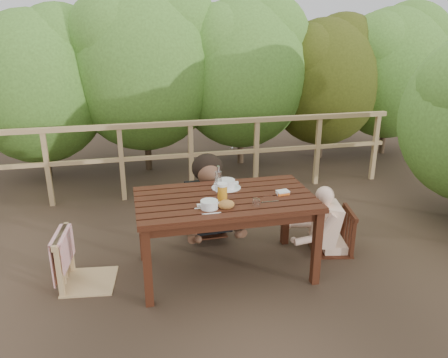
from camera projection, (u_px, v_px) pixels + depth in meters
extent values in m
plane|color=#433223|center=(225.00, 270.00, 4.17)|extent=(60.00, 60.00, 0.00)
cube|color=black|center=(225.00, 235.00, 4.05)|extent=(1.59, 0.89, 0.73)
cube|color=tan|center=(85.00, 236.00, 3.82)|extent=(0.52, 0.52, 0.94)
cube|color=black|center=(205.00, 196.00, 4.79)|extent=(0.43, 0.43, 0.85)
cube|color=black|center=(333.00, 213.00, 4.41)|extent=(0.48, 0.48, 0.82)
cube|color=tan|center=(191.00, 158.00, 5.83)|extent=(5.60, 0.10, 1.01)
cylinder|color=white|center=(209.00, 205.00, 3.67)|extent=(0.25, 0.25, 0.08)
cylinder|color=white|center=(226.00, 184.00, 4.13)|extent=(0.28, 0.28, 0.09)
ellipsoid|color=#A87E39|center=(226.00, 205.00, 3.69)|extent=(0.14, 0.11, 0.08)
cylinder|color=orange|center=(222.00, 193.00, 3.82)|extent=(0.09, 0.09, 0.17)
cylinder|color=silver|center=(218.00, 180.00, 3.99)|extent=(0.06, 0.06, 0.27)
cylinder|color=white|center=(256.00, 203.00, 3.72)|extent=(0.07, 0.07, 0.08)
cube|color=white|center=(283.00, 193.00, 3.98)|extent=(0.12, 0.09, 0.05)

